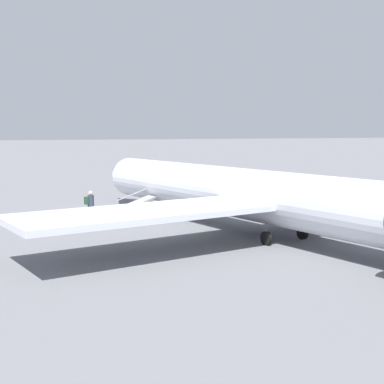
% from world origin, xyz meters
% --- Properties ---
extents(ground_plane, '(600.00, 600.00, 0.00)m').
position_xyz_m(ground_plane, '(0.00, 0.00, 0.00)').
color(ground_plane, slate).
extents(airplane_main, '(32.20, 24.82, 6.75)m').
position_xyz_m(airplane_main, '(-0.95, -0.17, 2.01)').
color(airplane_main, silver).
rests_on(airplane_main, ground).
extents(boarding_stairs, '(1.71, 4.13, 1.69)m').
position_xyz_m(boarding_stairs, '(7.05, 5.12, 0.37)').
color(boarding_stairs, '#99999E').
rests_on(boarding_stairs, ground).
extents(passenger, '(0.38, 0.56, 1.74)m').
position_xyz_m(passenger, '(6.93, 6.44, 1.00)').
color(passenger, '#23232D').
rests_on(passenger, ground).
extents(traffic_cone_near_stairs, '(0.47, 0.47, 0.52)m').
position_xyz_m(traffic_cone_near_stairs, '(7.61, 8.03, 0.24)').
color(traffic_cone_near_stairs, black).
rests_on(traffic_cone_near_stairs, ground).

